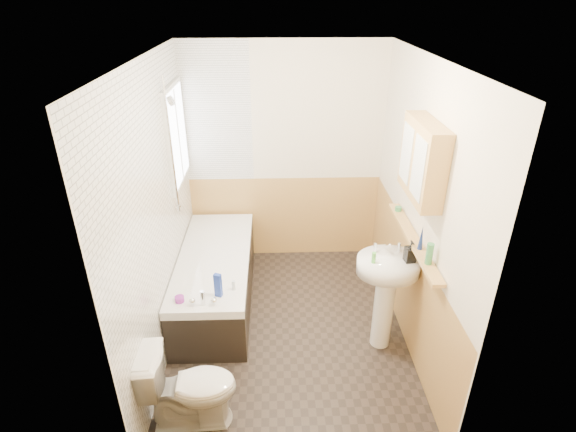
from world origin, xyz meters
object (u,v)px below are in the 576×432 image
Objects in this scene: medicine_cabinet at (423,160)px; toilet at (190,387)px; pine_shelf at (413,239)px; sink at (386,284)px; bathtub at (216,277)px.

toilet is at bearing -155.39° from medicine_cabinet.
medicine_cabinet is (1.77, 0.81, 1.44)m from toilet.
pine_shelf is at bearing 47.91° from medicine_cabinet.
toilet is at bearing -154.92° from pine_shelf.
pine_shelf is 1.98× the size of medicine_cabinet.
sink is at bearing -67.03° from toilet.
medicine_cabinet is at bearing 15.56° from sink.
medicine_cabinet reaches higher than toilet.
medicine_cabinet is at bearing -68.41° from toilet.
toilet is 0.52× the size of pine_shelf.
bathtub is at bearing 159.76° from medicine_cabinet.
toilet is (-0.03, -1.45, 0.04)m from bathtub.
pine_shelf reaches higher than bathtub.
sink is 0.46m from pine_shelf.
medicine_cabinet is at bearing -132.09° from pine_shelf.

